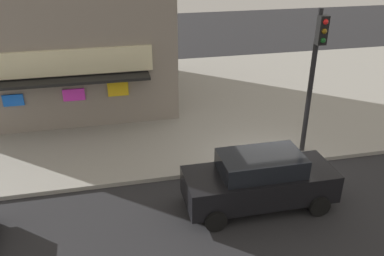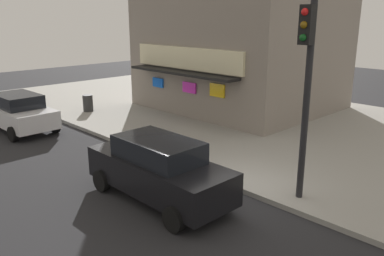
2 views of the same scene
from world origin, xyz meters
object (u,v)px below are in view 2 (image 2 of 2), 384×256
at_px(traffic_light, 306,75).
at_px(parked_car_white, 19,112).
at_px(trash_can, 88,103).
at_px(parked_car_black, 159,169).

height_order(traffic_light, parked_car_white, traffic_light).
distance_m(traffic_light, parked_car_white, 13.16).
xyz_separation_m(trash_can, parked_car_black, (10.40, -3.79, 0.32)).
bearing_deg(parked_car_black, trash_can, 159.96).
xyz_separation_m(trash_can, parked_car_white, (0.60, -3.80, 0.27)).
bearing_deg(traffic_light, parked_car_white, -168.40).
bearing_deg(parked_car_white, parked_car_black, 0.02).
height_order(traffic_light, trash_can, traffic_light).
bearing_deg(trash_can, parked_car_white, -81.04).
relative_size(trash_can, parked_car_black, 0.19).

